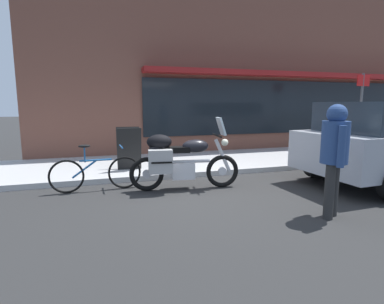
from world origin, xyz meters
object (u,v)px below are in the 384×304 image
object	(u,v)px
parking_sign_pole	(361,108)
sandwich_board_sign	(129,148)
parked_bicycle	(96,173)
pedestrian_walking	(335,148)
touring_motorcycle	(179,159)

from	to	relation	value
parking_sign_pole	sandwich_board_sign	bearing A→B (deg)	179.08
parked_bicycle	pedestrian_walking	world-z (taller)	pedestrian_walking
parked_bicycle	pedestrian_walking	distance (m)	4.20
parked_bicycle	touring_motorcycle	bearing A→B (deg)	-14.78
touring_motorcycle	parking_sign_pole	distance (m)	6.22
sandwich_board_sign	touring_motorcycle	bearing A→B (deg)	-64.99
sandwich_board_sign	parking_sign_pole	bearing A→B (deg)	-0.92
parked_bicycle	parking_sign_pole	bearing A→B (deg)	8.79
sandwich_board_sign	parking_sign_pole	size ratio (longest dim) A/B	0.41
touring_motorcycle	parking_sign_pole	world-z (taller)	parking_sign_pole
pedestrian_walking	sandwich_board_sign	distance (m)	4.56
sandwich_board_sign	parking_sign_pole	distance (m)	6.79
sandwich_board_sign	parking_sign_pole	xyz separation A→B (m)	(6.73, -0.11, 0.93)
touring_motorcycle	parking_sign_pole	xyz separation A→B (m)	(5.95, 1.57, 0.94)
parked_bicycle	pedestrian_walking	xyz separation A→B (m)	(3.30, -2.50, 0.68)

